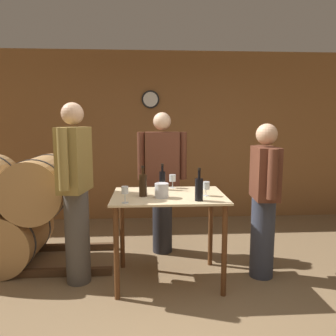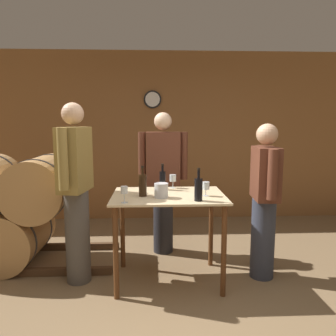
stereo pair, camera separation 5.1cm
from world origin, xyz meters
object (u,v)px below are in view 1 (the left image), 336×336
(wine_glass_near_left, at_px, (125,191))
(person_host, at_px, (76,190))
(wine_glass_near_center, at_px, (173,178))
(person_visitor_with_scarf, at_px, (162,180))
(person_visitor_bearded, at_px, (264,198))
(wine_bottle_far_left, at_px, (143,185))
(wine_bottle_center, at_px, (199,189))
(wine_glass_near_right, at_px, (206,186))
(ice_bucket, at_px, (162,190))
(wine_bottle_left, at_px, (162,180))

(wine_glass_near_left, xyz_separation_m, person_host, (-0.50, 0.33, -0.05))
(wine_glass_near_left, height_order, wine_glass_near_center, wine_glass_near_left)
(person_visitor_with_scarf, height_order, person_visitor_bearded, person_visitor_with_scarf)
(wine_bottle_far_left, relative_size, wine_glass_near_left, 1.98)
(wine_bottle_center, xyz_separation_m, person_visitor_with_scarf, (-0.29, 1.01, -0.10))
(wine_glass_near_right, height_order, person_visitor_with_scarf, person_visitor_with_scarf)
(wine_bottle_far_left, height_order, person_visitor_with_scarf, person_visitor_with_scarf)
(wine_bottle_far_left, distance_m, wine_bottle_center, 0.55)
(person_visitor_with_scarf, relative_size, person_visitor_bearded, 1.08)
(wine_bottle_far_left, height_order, person_visitor_bearded, person_visitor_bearded)
(wine_glass_near_left, bearing_deg, ice_bucket, 28.95)
(wine_glass_near_right, distance_m, ice_bucket, 0.43)
(wine_glass_near_left, relative_size, ice_bucket, 1.08)
(wine_bottle_left, bearing_deg, wine_bottle_center, -58.66)
(wine_glass_near_center, height_order, person_visitor_bearded, person_visitor_bearded)
(wine_bottle_far_left, xyz_separation_m, person_host, (-0.65, 0.08, -0.06))
(wine_bottle_far_left, xyz_separation_m, wine_glass_near_right, (0.61, -0.02, -0.02))
(wine_bottle_far_left, bearing_deg, wine_glass_near_center, 50.44)
(wine_bottle_left, height_order, ice_bucket, wine_bottle_left)
(wine_bottle_left, bearing_deg, wine_glass_near_center, 34.85)
(ice_bucket, bearing_deg, wine_glass_near_left, -151.05)
(person_host, relative_size, person_visitor_bearded, 1.12)
(wine_glass_near_left, relative_size, person_host, 0.08)
(wine_glass_near_left, distance_m, wine_glass_near_center, 0.78)
(wine_bottle_left, relative_size, person_visitor_bearded, 0.18)
(wine_bottle_left, distance_m, wine_glass_near_right, 0.52)
(person_visitor_bearded, bearing_deg, person_visitor_with_scarf, 144.38)
(wine_bottle_center, relative_size, person_visitor_with_scarf, 0.18)
(wine_glass_near_center, distance_m, ice_bucket, 0.47)
(person_visitor_with_scarf, xyz_separation_m, person_visitor_bearded, (1.00, -0.72, -0.07))
(wine_bottle_far_left, distance_m, person_visitor_bearded, 1.23)
(person_host, height_order, person_visitor_bearded, person_host)
(wine_glass_near_center, bearing_deg, wine_glass_near_right, -53.35)
(wine_glass_near_center, distance_m, wine_glass_near_right, 0.49)
(wine_glass_near_left, bearing_deg, wine_bottle_center, 3.65)
(person_host, bearing_deg, ice_bucket, -10.35)
(person_visitor_bearded, bearing_deg, wine_bottle_far_left, -175.76)
(person_host, bearing_deg, wine_bottle_left, 14.12)
(wine_glass_near_center, xyz_separation_m, person_visitor_bearded, (0.91, -0.29, -0.16))
(wine_bottle_far_left, distance_m, ice_bucket, 0.19)
(wine_glass_near_left, xyz_separation_m, person_visitor_bearded, (1.37, 0.34, -0.17))
(wine_glass_near_center, height_order, person_host, person_host)
(wine_bottle_far_left, relative_size, person_visitor_with_scarf, 0.17)
(ice_bucket, distance_m, person_visitor_bearded, 1.06)
(wine_bottle_far_left, distance_m, person_host, 0.66)
(ice_bucket, bearing_deg, wine_glass_near_right, 6.73)
(wine_bottle_left, distance_m, person_visitor_with_scarf, 0.52)
(wine_bottle_far_left, xyz_separation_m, wine_bottle_center, (0.51, -0.21, -0.00))
(wine_glass_near_right, bearing_deg, wine_bottle_left, 142.23)
(ice_bucket, relative_size, person_visitor_with_scarf, 0.08)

